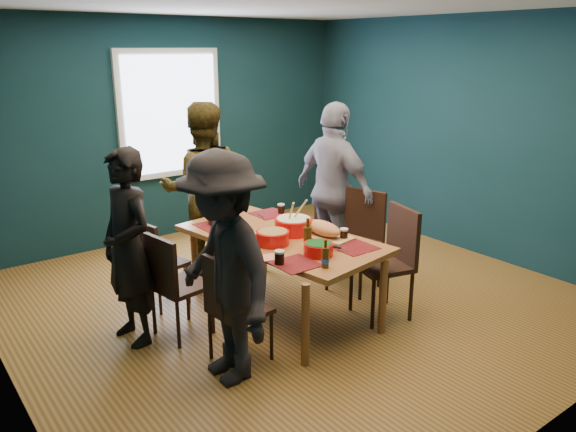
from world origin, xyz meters
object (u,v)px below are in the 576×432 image
at_px(chair_left_mid, 172,279).
at_px(cutting_board, 323,230).
at_px(chair_right_mid, 359,232).
at_px(chair_right_near, 392,254).
at_px(bowl_dumpling, 293,225).
at_px(dining_table, 281,243).
at_px(bowl_salad, 273,237).
at_px(chair_left_near, 231,303).
at_px(person_far_left, 128,248).
at_px(person_back, 203,189).
at_px(person_near_left, 224,270).
at_px(person_right, 334,190).
at_px(chair_left_far, 154,257).
at_px(chair_right_far, 326,219).
at_px(bowl_herbs, 318,248).

xyz_separation_m(chair_left_mid, cutting_board, (1.29, -0.37, 0.26)).
xyz_separation_m(chair_right_mid, chair_right_near, (-0.21, -0.63, 0.01)).
relative_size(chair_left_mid, bowl_dumpling, 2.63).
relative_size(dining_table, chair_right_near, 2.02).
relative_size(bowl_salad, bowl_dumpling, 0.83).
distance_m(chair_left_near, chair_right_near, 1.59).
height_order(person_far_left, person_back, person_back).
height_order(person_back, person_near_left, person_back).
height_order(chair_left_mid, person_back, person_back).
bearing_deg(person_back, person_right, 166.00).
bearing_deg(person_far_left, dining_table, 70.04).
xyz_separation_m(chair_left_far, person_right, (1.89, -0.33, 0.42)).
bearing_deg(chair_right_near, person_back, 127.52).
relative_size(chair_left_far, chair_left_mid, 0.93).
distance_m(dining_table, chair_right_mid, 0.95).
relative_size(dining_table, chair_left_far, 2.40).
bearing_deg(chair_right_far, dining_table, -167.54).
distance_m(chair_left_mid, bowl_dumpling, 1.19).
height_order(person_right, person_near_left, person_right).
distance_m(chair_left_mid, person_right, 2.07).
bearing_deg(person_right, chair_right_far, -5.45).
bearing_deg(dining_table, chair_left_far, 131.02).
distance_m(chair_right_far, person_right, 0.38).
xyz_separation_m(chair_left_far, bowl_salad, (0.71, -0.88, 0.29)).
bearing_deg(bowl_herbs, person_near_left, -175.58).
height_order(bowl_salad, bowl_dumpling, bowl_dumpling).
xyz_separation_m(chair_right_far, person_far_left, (-2.30, -0.25, 0.25)).
xyz_separation_m(chair_right_far, person_near_left, (-1.98, -1.18, 0.30)).
distance_m(chair_right_near, person_near_left, 1.73).
bearing_deg(chair_right_far, bowl_dumpling, -163.63).
distance_m(chair_left_far, chair_right_mid, 2.00).
bearing_deg(person_right, chair_right_mid, 171.62).
bearing_deg(chair_right_mid, chair_left_far, 140.90).
height_order(person_far_left, person_near_left, person_near_left).
distance_m(bowl_dumpling, cutting_board, 0.28).
height_order(bowl_salad, bowl_herbs, bowl_salad).
xyz_separation_m(chair_right_near, person_right, (0.27, 1.08, 0.33)).
height_order(chair_right_far, chair_right_near, chair_right_near).
bearing_deg(chair_left_mid, bowl_dumpling, -15.10).
height_order(chair_right_mid, person_right, person_right).
bearing_deg(person_back, person_near_left, 89.20).
bearing_deg(bowl_dumpling, bowl_salad, -158.70).
distance_m(chair_right_mid, person_back, 1.69).
bearing_deg(person_far_left, cutting_board, 63.83).
relative_size(person_far_left, cutting_board, 2.45).
xyz_separation_m(chair_left_far, chair_right_mid, (1.84, -0.78, 0.08)).
relative_size(chair_right_mid, person_right, 0.54).
bearing_deg(bowl_salad, chair_left_mid, 163.08).
distance_m(chair_left_mid, cutting_board, 1.37).
bearing_deg(cutting_board, person_far_left, 150.63).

